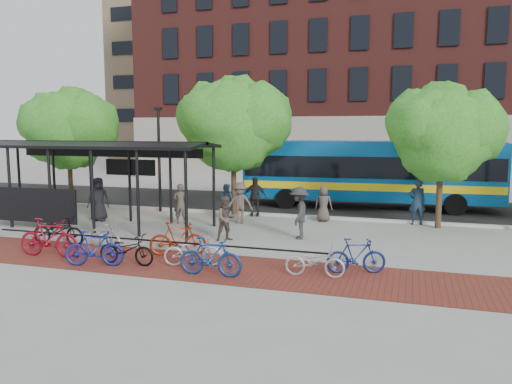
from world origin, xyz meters
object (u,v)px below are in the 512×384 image
(bus_shelter, at_px, (88,155))
(bus, at_px, (369,170))
(bike_0, at_px, (58,231))
(bike_7, at_px, (210,257))
(pedestrian_6, at_px, (324,204))
(pedestrian_7, at_px, (417,202))
(bike_2, at_px, (105,235))
(pedestrian_0, at_px, (98,199))
(pedestrian_2, at_px, (226,201))
(lamp_post_left, at_px, (159,156))
(bike_5, at_px, (178,239))
(tree_b, at_px, (236,121))
(tree_c, at_px, (444,130))
(bike_4, at_px, (126,249))
(tree_a, at_px, (70,126))
(bike_11, at_px, (356,256))
(pedestrian_9, at_px, (299,213))
(pedestrian_8, at_px, (227,218))
(pedestrian_1, at_px, (181,204))
(pedestrian_4, at_px, (255,196))
(bike_3, at_px, (94,249))
(pedestrian_3, at_px, (240,203))
(bike_1, at_px, (49,238))
(bike_10, at_px, (315,261))
(bike_6, at_px, (193,251))

(bus_shelter, distance_m, bus, 13.81)
(bike_0, xyz_separation_m, bike_7, (6.58, -1.88, 0.03))
(pedestrian_6, xyz_separation_m, pedestrian_7, (3.94, 0.45, 0.20))
(bike_2, bearing_deg, bike_0, 114.70)
(pedestrian_0, xyz_separation_m, pedestrian_2, (5.09, 2.56, -0.19))
(bike_0, bearing_deg, lamp_post_left, -3.54)
(bike_5, bearing_deg, tree_b, -17.12)
(bike_0, height_order, pedestrian_6, pedestrian_6)
(pedestrian_7, bearing_deg, tree_c, 138.70)
(bike_2, relative_size, bike_4, 1.01)
(tree_a, relative_size, bike_11, 3.66)
(tree_b, bearing_deg, pedestrian_7, 3.20)
(pedestrian_6, distance_m, pedestrian_9, 3.76)
(bike_11, bearing_deg, bike_7, 93.82)
(bike_5, bearing_deg, pedestrian_8, -38.30)
(lamp_post_left, relative_size, pedestrian_1, 2.92)
(pedestrian_4, bearing_deg, bus, 30.00)
(bike_3, bearing_deg, bus, -42.41)
(tree_b, height_order, pedestrian_4, tree_b)
(pedestrian_0, xyz_separation_m, pedestrian_3, (6.20, 1.30, -0.08))
(bike_3, bearing_deg, bike_5, -59.81)
(bus, height_order, bike_1, bus)
(bike_0, bearing_deg, pedestrian_3, -43.65)
(bike_0, bearing_deg, bike_11, -95.83)
(bike_4, bearing_deg, bike_10, -86.14)
(pedestrian_4, bearing_deg, pedestrian_8, -93.79)
(lamp_post_left, bearing_deg, pedestrian_4, 2.35)
(bike_0, bearing_deg, bus, -43.06)
(pedestrian_9, bearing_deg, bike_10, 11.95)
(pedestrian_7, bearing_deg, bike_7, 44.40)
(bike_7, xyz_separation_m, pedestrian_9, (1.32, 5.44, 0.42))
(bike_10, height_order, pedestrian_1, pedestrian_1)
(bike_4, bearing_deg, bike_7, -97.66)
(bike_5, height_order, bike_10, bike_5)
(bike_5, bearing_deg, pedestrian_3, -23.01)
(bike_10, relative_size, pedestrian_9, 0.86)
(pedestrian_8, bearing_deg, bike_5, -145.74)
(bike_4, relative_size, bike_10, 1.08)
(bike_7, height_order, pedestrian_4, pedestrian_4)
(tree_c, relative_size, bike_0, 2.98)
(tree_a, height_order, pedestrian_9, tree_a)
(pedestrian_7, bearing_deg, bike_10, 56.96)
(bike_2, height_order, pedestrian_9, pedestrian_9)
(bike_11, relative_size, pedestrian_4, 0.91)
(bike_6, xyz_separation_m, pedestrian_4, (-0.83, 8.82, 0.47))
(pedestrian_6, relative_size, pedestrian_9, 0.82)
(bus_shelter, distance_m, tree_c, 14.77)
(pedestrian_1, relative_size, pedestrian_3, 0.97)
(bus, bearing_deg, bike_6, -110.41)
(bike_5, xyz_separation_m, pedestrian_3, (0.11, 5.80, 0.35))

